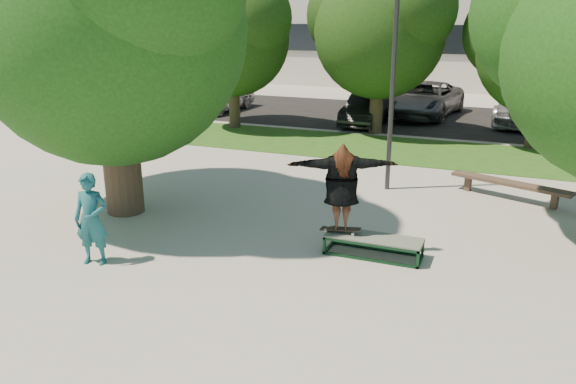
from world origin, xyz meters
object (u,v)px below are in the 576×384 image
at_px(car_silver_b, 528,103).
at_px(car_silver_a, 221,96).
at_px(tree_left, 107,10).
at_px(grind_box, 373,246).
at_px(bystander, 91,219).
at_px(car_dark, 367,109).
at_px(car_grey, 425,99).
at_px(lamppost, 394,66).
at_px(bench, 510,184).

bearing_deg(car_silver_b, car_silver_a, -166.77).
relative_size(tree_left, car_silver_a, 1.69).
relative_size(grind_box, car_silver_b, 0.32).
distance_m(grind_box, car_silver_b, 16.06).
relative_size(bystander, car_silver_a, 0.40).
xyz_separation_m(car_dark, car_grey, (1.84, 2.97, 0.10)).
height_order(tree_left, car_dark, tree_left).
relative_size(lamppost, bench, 2.13).
height_order(tree_left, car_grey, tree_left).
distance_m(car_silver_a, car_silver_b, 13.53).
relative_size(tree_left, lamppost, 1.16).
distance_m(lamppost, car_silver_b, 12.21).
bearing_deg(bystander, car_dark, 70.58).
relative_size(tree_left, bystander, 4.20).
bearing_deg(car_grey, bystander, -92.45).
xyz_separation_m(grind_box, car_silver_a, (-10.68, 13.77, 0.53)).
bearing_deg(car_grey, car_silver_b, 7.23).
bearing_deg(lamppost, car_silver_a, 136.62).
relative_size(bystander, car_dark, 0.43).
height_order(tree_left, car_silver_b, tree_left).
bearing_deg(bench, grind_box, -95.90).
bearing_deg(car_dark, grind_box, -74.41).
height_order(tree_left, bench, tree_left).
xyz_separation_m(car_dark, car_silver_b, (6.09, 2.97, 0.17)).
height_order(grind_box, bystander, bystander).
relative_size(bench, car_grey, 0.53).
bearing_deg(car_grey, car_silver_a, -160.11).
relative_size(lamppost, bystander, 3.61).
height_order(tree_left, car_silver_a, tree_left).
xyz_separation_m(bystander, car_silver_b, (7.32, 18.02, -0.03)).
height_order(lamppost, grind_box, lamppost).
distance_m(lamppost, bystander, 7.97).
bearing_deg(car_grey, bench, -63.90).
xyz_separation_m(bench, car_silver_b, (0.41, 11.23, 0.45)).
xyz_separation_m(grind_box, bench, (2.28, 4.59, 0.18)).
distance_m(bench, car_grey, 11.87).
distance_m(bystander, car_silver_a, 17.08).
xyz_separation_m(car_silver_a, car_dark, (7.28, -0.92, -0.07)).
bearing_deg(car_silver_b, tree_left, -114.84).
bearing_deg(car_grey, tree_left, -98.77).
height_order(grind_box, car_silver_a, car_silver_a).
bearing_deg(lamppost, bench, 5.20).
height_order(lamppost, car_silver_b, lamppost).
bearing_deg(bystander, grind_box, 10.76).
xyz_separation_m(bench, car_silver_a, (-12.96, 9.18, 0.34)).
distance_m(bench, car_silver_a, 15.89).
bearing_deg(bench, car_silver_b, 108.48).
bearing_deg(grind_box, bystander, -154.50).
distance_m(car_dark, car_grey, 3.50).
bearing_deg(car_silver_b, car_grey, -175.48).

